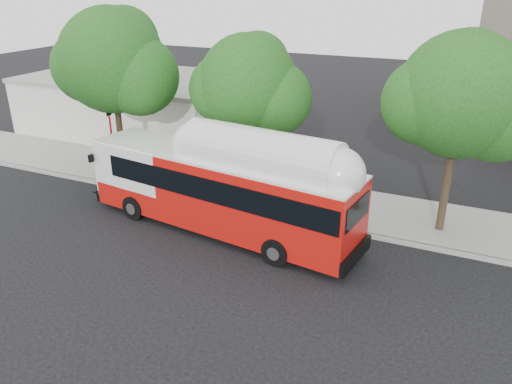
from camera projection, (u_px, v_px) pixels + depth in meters
ground at (212, 248)px, 22.05m from camera, size 120.00×120.00×0.00m
sidewalk at (269, 193)px, 27.46m from camera, size 60.00×5.00×0.15m
curb_strip at (249, 212)px, 25.28m from camera, size 60.00×0.30×0.15m
red_curb_segment at (198, 202)px, 26.41m from camera, size 10.00×0.32×0.16m
street_tree_left at (120, 65)px, 27.31m from camera, size 6.67×5.80×9.74m
street_tree_mid at (256, 88)px, 25.01m from camera, size 5.75×5.00×8.62m
street_tree_right at (471, 101)px, 20.91m from camera, size 6.21×5.40×9.18m
low_commercial_bldg at (139, 103)px, 38.20m from camera, size 16.20×10.20×4.25m
transit_bus at (222, 192)px, 22.85m from camera, size 14.52×4.71×4.23m
signal_pole at (113, 146)px, 28.41m from camera, size 0.12×0.40×4.22m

